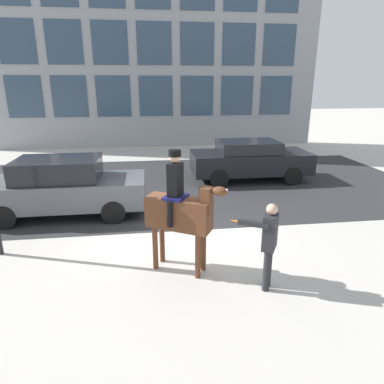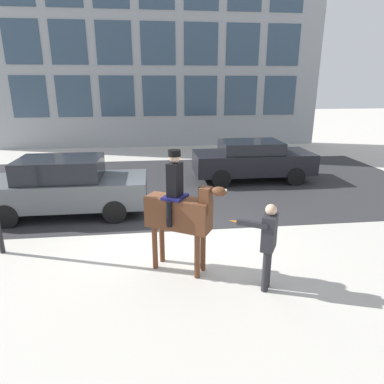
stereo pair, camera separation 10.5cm
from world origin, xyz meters
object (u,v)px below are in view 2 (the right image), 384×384
street_car_near_lane (65,186)px  street_car_far_lane (252,160)px  pedestrian_bystander (268,241)px  mounted_horse_lead (180,210)px

street_car_near_lane → street_car_far_lane: street_car_near_lane is taller
street_car_far_lane → street_car_near_lane: bearing=-155.4°
street_car_far_lane → pedestrian_bystander: bearing=-104.2°
street_car_near_lane → mounted_horse_lead: bearing=-49.2°
mounted_horse_lead → street_car_far_lane: bearing=92.3°
mounted_horse_lead → pedestrian_bystander: bearing=-0.3°
street_car_near_lane → street_car_far_lane: size_ratio=1.00×
pedestrian_bystander → street_car_far_lane: (1.84, 7.28, -0.17)m
pedestrian_bystander → street_car_near_lane: pedestrian_bystander is taller
pedestrian_bystander → street_car_far_lane: 7.51m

